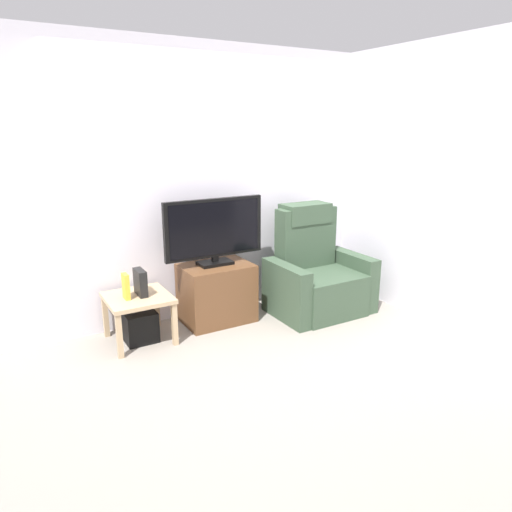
{
  "coord_description": "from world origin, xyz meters",
  "views": [
    {
      "loc": [
        -1.76,
        -3.06,
        1.85
      ],
      "look_at": [
        0.32,
        0.5,
        0.7
      ],
      "focal_mm": 32.92,
      "sensor_mm": 36.0,
      "label": 1
    }
  ],
  "objects_px": {
    "television": "(214,230)",
    "subwoofer_box": "(140,326)",
    "side_table": "(138,303)",
    "tv_stand": "(217,293)",
    "book_upright": "(126,286)",
    "game_console": "(140,282)",
    "recliner_armchair": "(316,275)"
  },
  "relations": [
    {
      "from": "tv_stand",
      "to": "subwoofer_box",
      "type": "relative_size",
      "value": 2.42
    },
    {
      "from": "recliner_armchair",
      "to": "side_table",
      "type": "height_order",
      "value": "recliner_armchair"
    },
    {
      "from": "side_table",
      "to": "tv_stand",
      "type": "bearing_deg",
      "value": 4.47
    },
    {
      "from": "side_table",
      "to": "game_console",
      "type": "bearing_deg",
      "value": 15.95
    },
    {
      "from": "tv_stand",
      "to": "television",
      "type": "height_order",
      "value": "television"
    },
    {
      "from": "game_console",
      "to": "recliner_armchair",
      "type": "bearing_deg",
      "value": -6.55
    },
    {
      "from": "tv_stand",
      "to": "side_table",
      "type": "distance_m",
      "value": 0.79
    },
    {
      "from": "tv_stand",
      "to": "book_upright",
      "type": "height_order",
      "value": "book_upright"
    },
    {
      "from": "television",
      "to": "subwoofer_box",
      "type": "height_order",
      "value": "television"
    },
    {
      "from": "side_table",
      "to": "television",
      "type": "bearing_deg",
      "value": 5.84
    },
    {
      "from": "recliner_armchair",
      "to": "subwoofer_box",
      "type": "distance_m",
      "value": 1.82
    },
    {
      "from": "tv_stand",
      "to": "recliner_armchair",
      "type": "bearing_deg",
      "value": -14.13
    },
    {
      "from": "subwoofer_box",
      "to": "game_console",
      "type": "distance_m",
      "value": 0.4
    },
    {
      "from": "recliner_armchair",
      "to": "book_upright",
      "type": "xyz_separation_m",
      "value": [
        -1.9,
        0.17,
        0.16
      ]
    },
    {
      "from": "tv_stand",
      "to": "recliner_armchair",
      "type": "relative_size",
      "value": 0.61
    },
    {
      "from": "recliner_armchair",
      "to": "game_console",
      "type": "distance_m",
      "value": 1.78
    },
    {
      "from": "television",
      "to": "side_table",
      "type": "height_order",
      "value": "television"
    },
    {
      "from": "subwoofer_box",
      "to": "book_upright",
      "type": "height_order",
      "value": "book_upright"
    },
    {
      "from": "television",
      "to": "recliner_armchair",
      "type": "height_order",
      "value": "television"
    },
    {
      "from": "subwoofer_box",
      "to": "game_console",
      "type": "height_order",
      "value": "game_console"
    },
    {
      "from": "side_table",
      "to": "book_upright",
      "type": "distance_m",
      "value": 0.2
    },
    {
      "from": "recliner_armchair",
      "to": "tv_stand",
      "type": "bearing_deg",
      "value": 176.23
    },
    {
      "from": "tv_stand",
      "to": "game_console",
      "type": "height_order",
      "value": "game_console"
    },
    {
      "from": "book_upright",
      "to": "side_table",
      "type": "bearing_deg",
      "value": 11.31
    },
    {
      "from": "television",
      "to": "subwoofer_box",
      "type": "bearing_deg",
      "value": -174.16
    },
    {
      "from": "book_upright",
      "to": "game_console",
      "type": "xyz_separation_m",
      "value": [
        0.14,
        0.03,
        0.0
      ]
    },
    {
      "from": "subwoofer_box",
      "to": "book_upright",
      "type": "xyz_separation_m",
      "value": [
        -0.1,
        -0.02,
        0.4
      ]
    },
    {
      "from": "side_table",
      "to": "book_upright",
      "type": "xyz_separation_m",
      "value": [
        -0.1,
        -0.02,
        0.18
      ]
    },
    {
      "from": "side_table",
      "to": "subwoofer_box",
      "type": "height_order",
      "value": "side_table"
    },
    {
      "from": "tv_stand",
      "to": "subwoofer_box",
      "type": "bearing_deg",
      "value": -175.53
    },
    {
      "from": "subwoofer_box",
      "to": "book_upright",
      "type": "relative_size",
      "value": 1.23
    },
    {
      "from": "tv_stand",
      "to": "recliner_armchair",
      "type": "xyz_separation_m",
      "value": [
        1.01,
        -0.25,
        0.09
      ]
    }
  ]
}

